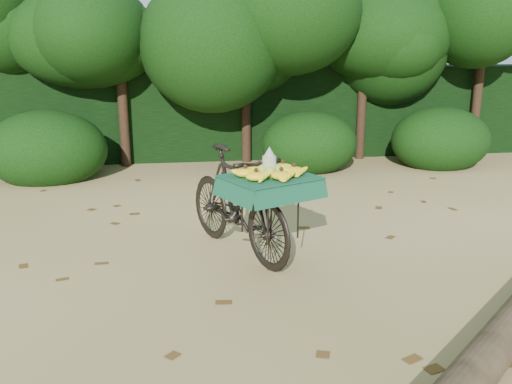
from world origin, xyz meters
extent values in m
plane|color=tan|center=(0.00, 0.00, 0.00)|extent=(80.00, 80.00, 0.00)
imported|color=black|center=(-0.27, 0.41, 0.57)|extent=(1.28, 1.94, 1.14)
cube|color=black|center=(-0.01, -0.13, 0.93)|extent=(0.58, 0.63, 0.03)
cube|color=#154F37|center=(-0.01, -0.13, 0.95)|extent=(1.03, 0.96, 0.01)
ellipsoid|color=#93A528|center=(0.06, -0.10, 1.01)|extent=(0.11, 0.09, 0.12)
ellipsoid|color=#93A528|center=(-0.08, -0.10, 1.01)|extent=(0.11, 0.09, 0.12)
ellipsoid|color=#93A528|center=(-0.03, -0.20, 1.01)|extent=(0.11, 0.09, 0.12)
cylinder|color=#EAE5C6|center=(-0.02, -0.12, 1.06)|extent=(0.13, 0.13, 0.17)
cube|color=black|center=(0.00, 6.30, 0.90)|extent=(26.00, 1.80, 1.80)
camera|label=1|loc=(-0.90, -5.03, 2.10)|focal=38.00mm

